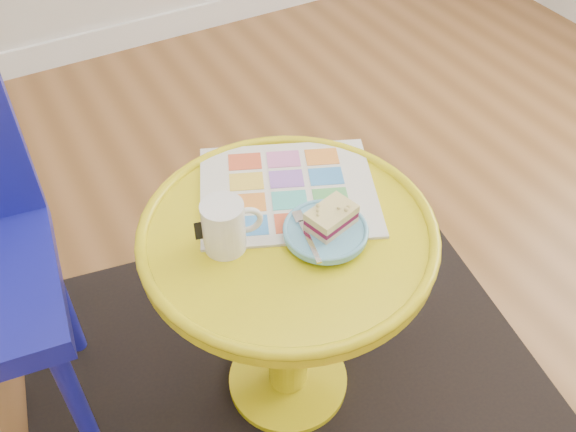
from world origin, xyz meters
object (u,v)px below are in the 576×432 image
newspaper (288,191)px  mug (225,225)px  plate (326,232)px  side_table (288,282)px

newspaper → mug: (-0.18, -0.08, 0.05)m
newspaper → plate: bearing=-67.3°
newspaper → mug: 0.21m
mug → newspaper: bearing=38.3°
plate → mug: bearing=157.3°
side_table → newspaper: (0.06, 0.10, 0.16)m
mug → plate: size_ratio=0.71×
plate → side_table: bearing=134.8°
mug → side_table: bearing=5.1°
side_table → newspaper: newspaper is taller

